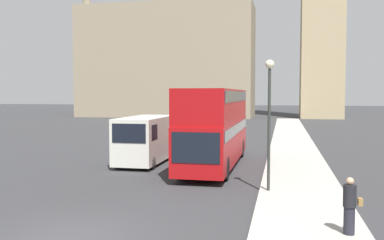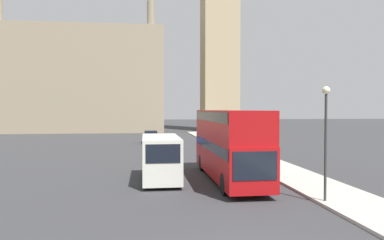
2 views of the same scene
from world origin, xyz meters
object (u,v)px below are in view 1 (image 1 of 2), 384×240
at_px(parked_sedan, 213,123).
at_px(pedestrian, 350,206).
at_px(red_double_decker_bus, 215,124).
at_px(street_lamp, 269,104).
at_px(white_van, 145,139).

bearing_deg(parked_sedan, pedestrian, -75.12).
xyz_separation_m(red_double_decker_bus, pedestrian, (5.56, -11.29, -1.47)).
bearing_deg(parked_sedan, street_lamp, -76.88).
relative_size(red_double_decker_bus, street_lamp, 2.10).
distance_m(red_double_decker_bus, white_van, 4.28).
relative_size(white_van, parked_sedan, 1.20).
height_order(white_van, street_lamp, street_lamp).
bearing_deg(red_double_decker_bus, street_lamp, -62.99).
relative_size(white_van, pedestrian, 3.54).
bearing_deg(parked_sedan, red_double_decker_bus, -80.52).
distance_m(street_lamp, parked_sedan, 33.20).
bearing_deg(red_double_decker_bus, white_van, 178.56).
height_order(pedestrian, street_lamp, street_lamp).
distance_m(red_double_decker_bus, pedestrian, 12.67).
relative_size(red_double_decker_bus, pedestrian, 6.93).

